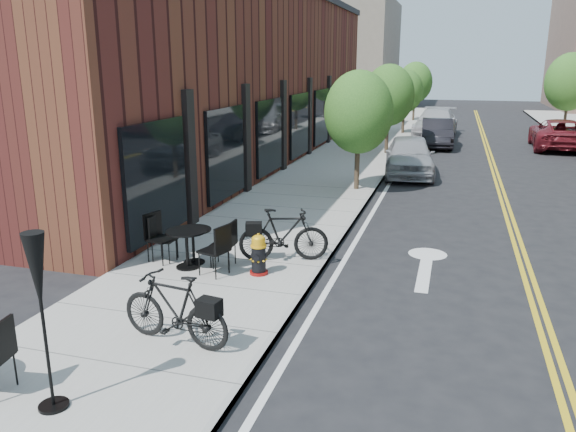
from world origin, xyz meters
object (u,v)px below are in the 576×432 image
(bistro_set_c, at_px, (187,243))
(parked_car_a, at_px, (409,156))
(fire_hydrant, at_px, (259,255))
(patio_umbrella, at_px, (39,285))
(parked_car_far, at_px, (559,134))
(bicycle_left, at_px, (174,309))
(parked_car_b, at_px, (437,133))
(parked_car_c, at_px, (436,123))
(bicycle_right, at_px, (284,235))
(bistro_set_b, at_px, (193,241))

(bistro_set_c, bearing_deg, parked_car_a, 89.87)
(fire_hydrant, xyz_separation_m, bistro_set_c, (-1.50, -0.08, 0.12))
(patio_umbrella, height_order, parked_car_far, patio_umbrella)
(bistro_set_c, xyz_separation_m, patio_umbrella, (0.60, -4.80, 1.06))
(bicycle_left, distance_m, parked_car_a, 14.82)
(bistro_set_c, relative_size, parked_car_a, 0.44)
(parked_car_a, relative_size, parked_car_b, 1.03)
(parked_car_far, bearing_deg, bistro_set_c, 66.31)
(patio_umbrella, bearing_deg, parked_car_a, 80.39)
(parked_car_far, bearing_deg, parked_car_b, 11.42)
(parked_car_c, bearing_deg, bicycle_right, -92.14)
(bicycle_right, bearing_deg, patio_umbrella, 150.38)
(fire_hydrant, distance_m, bistro_set_c, 1.50)
(bistro_set_b, relative_size, parked_car_a, 0.40)
(parked_car_c, bearing_deg, parked_car_b, -83.75)
(parked_car_b, height_order, parked_car_c, parked_car_c)
(fire_hydrant, height_order, bicycle_right, bicycle_right)
(parked_car_a, bearing_deg, parked_car_far, 48.06)
(parked_car_b, bearing_deg, parked_car_c, 89.22)
(bistro_set_b, bearing_deg, parked_car_a, 72.60)
(parked_car_far, bearing_deg, parked_car_c, -26.90)
(bicycle_left, xyz_separation_m, parked_car_b, (2.85, 22.69, 0.04))
(bistro_set_b, bearing_deg, fire_hydrant, -8.82)
(parked_car_a, bearing_deg, patio_umbrella, -105.70)
(bicycle_left, height_order, bistro_set_b, bicycle_left)
(bistro_set_b, bearing_deg, parked_car_b, 77.22)
(patio_umbrella, height_order, parked_car_b, patio_umbrella)
(fire_hydrant, height_order, parked_car_far, parked_car_far)
(bistro_set_c, relative_size, parked_car_b, 0.45)
(parked_car_b, bearing_deg, bicycle_right, -101.07)
(patio_umbrella, bearing_deg, bistro_set_c, 97.12)
(bicycle_left, bearing_deg, parked_car_c, -176.80)
(parked_car_a, bearing_deg, bistro_set_b, -112.63)
(bicycle_left, xyz_separation_m, bicycle_right, (0.47, 3.90, 0.01))
(bicycle_right, relative_size, bistro_set_b, 1.06)
(bicycle_left, height_order, patio_umbrella, patio_umbrella)
(fire_hydrant, xyz_separation_m, parked_car_c, (2.38, 23.96, 0.28))
(bicycle_right, height_order, bistro_set_c, bicycle_right)
(bicycle_left, height_order, bicycle_right, bicycle_right)
(bicycle_right, distance_m, parked_car_a, 10.90)
(parked_car_a, bearing_deg, parked_car_b, 78.85)
(bicycle_right, height_order, parked_car_b, parked_car_b)
(bicycle_right, distance_m, bistro_set_b, 1.87)
(bicycle_right, xyz_separation_m, parked_car_far, (8.16, 19.77, 0.06))
(fire_hydrant, xyz_separation_m, parked_car_a, (1.90, 11.66, 0.24))
(bistro_set_b, relative_size, bistro_set_c, 0.91)
(fire_hydrant, bearing_deg, parked_car_b, 66.18)
(bicycle_right, distance_m, parked_car_far, 21.39)
(parked_car_b, xyz_separation_m, parked_car_far, (5.79, 0.98, 0.04))
(bistro_set_c, bearing_deg, fire_hydrant, 18.92)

